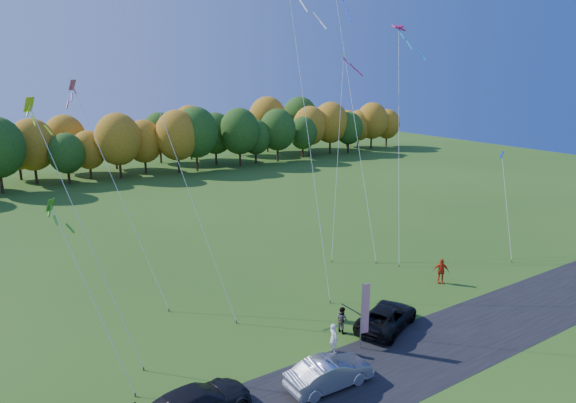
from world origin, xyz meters
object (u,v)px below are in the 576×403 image
black_suv (387,317)px  silver_sedan (329,373)px  person_east (441,271)px  feather_flag (365,308)px

black_suv → silver_sedan: (-6.71, -2.90, 0.04)m
black_suv → person_east: bearing=-93.4°
black_suv → feather_flag: feather_flag is taller
feather_flag → silver_sedan: bearing=-154.1°
black_suv → feather_flag: (-2.78, -0.98, 1.73)m
black_suv → feather_flag: 3.42m
person_east → feather_flag: bearing=-117.7°
person_east → feather_flag: size_ratio=0.47×
person_east → feather_flag: (-10.96, -3.81, 1.50)m
black_suv → person_east: size_ratio=2.71×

